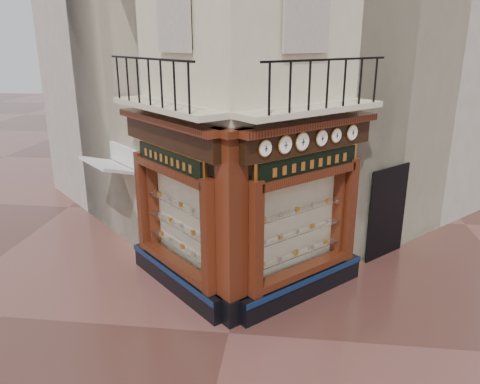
% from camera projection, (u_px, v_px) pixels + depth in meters
% --- Properties ---
extents(ground, '(80.00, 80.00, 0.00)m').
position_uv_depth(ground, '(229.00, 333.00, 9.20)').
color(ground, '#4B2923').
rests_on(ground, ground).
extents(main_building, '(11.31, 11.31, 12.00)m').
position_uv_depth(main_building, '(259.00, 21.00, 13.14)').
color(main_building, beige).
rests_on(main_building, ground).
extents(neighbour_left, '(11.31, 11.31, 11.00)m').
position_uv_depth(neighbour_left, '(192.00, 39.00, 15.92)').
color(neighbour_left, beige).
rests_on(neighbour_left, ground).
extents(neighbour_right, '(11.31, 11.31, 11.00)m').
position_uv_depth(neighbour_right, '(340.00, 39.00, 15.35)').
color(neighbour_right, beige).
rests_on(neighbour_right, ground).
extents(shopfront_left, '(2.86, 2.86, 3.98)m').
position_uv_depth(shopfront_left, '(175.00, 209.00, 10.22)').
color(shopfront_left, black).
rests_on(shopfront_left, ground).
extents(shopfront_right, '(2.86, 2.86, 3.98)m').
position_uv_depth(shopfront_right, '(304.00, 214.00, 9.90)').
color(shopfront_right, black).
rests_on(shopfront_right, ground).
extents(corner_pilaster, '(0.85, 0.85, 3.98)m').
position_uv_depth(corner_pilaster, '(232.00, 232.00, 9.06)').
color(corner_pilaster, black).
rests_on(corner_pilaster, ground).
extents(balcony, '(5.94, 2.97, 1.03)m').
position_uv_depth(balcony, '(238.00, 107.00, 9.29)').
color(balcony, beige).
rests_on(balcony, ground).
extents(clock_a, '(0.26, 0.26, 0.32)m').
position_uv_depth(clock_a, '(265.00, 148.00, 8.48)').
color(clock_a, '#A98938').
rests_on(clock_a, ground).
extents(clock_b, '(0.29, 0.29, 0.36)m').
position_uv_depth(clock_b, '(285.00, 145.00, 8.77)').
color(clock_b, '#A98938').
rests_on(clock_b, ground).
extents(clock_c, '(0.30, 0.30, 0.38)m').
position_uv_depth(clock_c, '(302.00, 142.00, 9.04)').
color(clock_c, '#A98938').
rests_on(clock_c, ground).
extents(clock_d, '(0.28, 0.28, 0.34)m').
position_uv_depth(clock_d, '(321.00, 138.00, 9.36)').
color(clock_d, '#A98938').
rests_on(clock_d, ground).
extents(clock_e, '(0.25, 0.25, 0.31)m').
position_uv_depth(clock_e, '(336.00, 135.00, 9.62)').
color(clock_e, '#A98938').
rests_on(clock_e, ground).
extents(clock_f, '(0.28, 0.28, 0.35)m').
position_uv_depth(clock_f, '(352.00, 133.00, 9.92)').
color(clock_f, '#A98938').
rests_on(clock_f, ground).
extents(awning, '(1.85, 1.85, 0.34)m').
position_uv_depth(awning, '(116.00, 250.00, 12.83)').
color(awning, silver).
rests_on(awning, ground).
extents(signboard_left, '(1.94, 1.94, 0.52)m').
position_uv_depth(signboard_left, '(169.00, 159.00, 9.83)').
color(signboard_left, gold).
rests_on(signboard_left, ground).
extents(signboard_right, '(2.12, 2.12, 0.57)m').
position_uv_depth(signboard_right, '(309.00, 164.00, 9.49)').
color(signboard_right, gold).
rests_on(signboard_right, ground).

